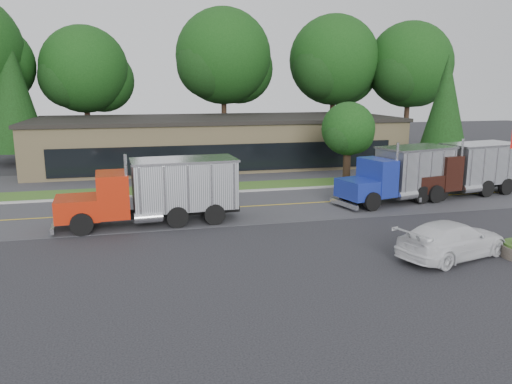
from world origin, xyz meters
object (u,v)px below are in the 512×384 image
dump_truck_blue (402,173)px  dump_truck_maroon (467,168)px  dump_truck_red (160,190)px  rally_car (452,240)px

dump_truck_blue → dump_truck_maroon: size_ratio=0.93×
dump_truck_red → rally_car: size_ratio=1.77×
dump_truck_red → dump_truck_blue: 15.01m
dump_truck_red → dump_truck_blue: size_ratio=1.17×
dump_truck_red → rally_car: bearing=141.1°
dump_truck_red → rally_car: dump_truck_red is taller
dump_truck_blue → dump_truck_maroon: same height
dump_truck_maroon → rally_car: 13.69m
dump_truck_red → rally_car: (11.69, -8.30, -1.03)m
dump_truck_red → dump_truck_blue: same height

